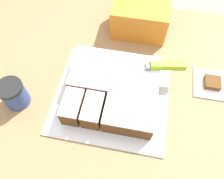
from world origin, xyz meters
TOP-DOWN VIEW (x-y plane):
  - ground_plane at (0.00, 0.00)m, footprint 8.00×8.00m
  - countertop at (0.00, 0.00)m, footprint 1.40×1.10m
  - cake_board at (-0.01, 0.06)m, footprint 0.38×0.36m
  - cake at (-0.00, 0.06)m, footprint 0.29×0.27m
  - knife at (0.12, 0.15)m, footprint 0.33×0.07m
  - coffee_cup at (-0.31, -0.02)m, footprint 0.08×0.08m
  - paper_napkin at (0.33, 0.17)m, footprint 0.12×0.12m
  - brownie at (0.33, 0.17)m, footprint 0.05×0.05m
  - storage_box at (0.04, 0.39)m, footprint 0.21×0.15m

SIDE VIEW (x-z plane):
  - ground_plane at x=0.00m, z-range 0.00..0.00m
  - countertop at x=0.00m, z-range 0.00..0.95m
  - cake_board at x=-0.01m, z-range 0.95..0.95m
  - paper_napkin at x=0.33m, z-range 0.95..0.95m
  - brownie at x=0.33m, z-range 0.95..0.97m
  - cake at x=0.00m, z-range 0.95..1.02m
  - coffee_cup at x=-0.31m, z-range 0.95..1.04m
  - storage_box at x=0.04m, z-range 0.95..1.07m
  - knife at x=0.12m, z-range 1.02..1.04m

